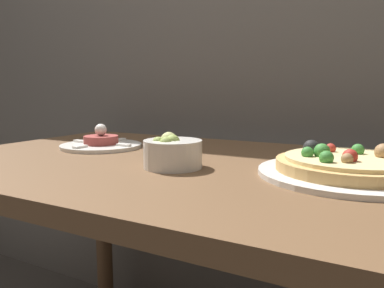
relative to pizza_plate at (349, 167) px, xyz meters
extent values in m
cube|color=brown|center=(-0.29, -0.01, -0.04)|extent=(1.32, 0.75, 0.03)
cylinder|color=brown|center=(-0.88, 0.31, -0.40)|extent=(0.06, 0.06, 0.70)
cylinder|color=silver|center=(0.00, 0.00, -0.01)|extent=(0.33, 0.33, 0.01)
cylinder|color=tan|center=(0.00, 0.00, 0.00)|extent=(0.27, 0.27, 0.02)
cylinder|color=beige|center=(0.00, 0.00, 0.02)|extent=(0.24, 0.24, 0.01)
sphere|color=#997047|center=(0.05, 0.03, 0.03)|extent=(0.03, 0.03, 0.03)
sphere|color=#387F33|center=(-0.03, -0.08, 0.03)|extent=(0.02, 0.02, 0.02)
sphere|color=#B22D23|center=(0.00, -0.04, 0.03)|extent=(0.03, 0.03, 0.03)
sphere|color=#387F33|center=(-0.07, -0.03, 0.03)|extent=(0.02, 0.02, 0.02)
sphere|color=#387F33|center=(0.01, 0.04, 0.03)|extent=(0.02, 0.02, 0.02)
sphere|color=#997047|center=(0.00, -0.06, 0.03)|extent=(0.02, 0.02, 0.02)
sphere|color=#B22D23|center=(-0.04, 0.04, 0.03)|extent=(0.02, 0.02, 0.02)
sphere|color=black|center=(-0.07, 0.01, 0.03)|extent=(0.03, 0.03, 0.03)
sphere|color=#387F33|center=(-0.05, -0.02, 0.03)|extent=(0.03, 0.03, 0.03)
cylinder|color=silver|center=(-0.65, 0.05, -0.01)|extent=(0.22, 0.22, 0.01)
cylinder|color=#933D38|center=(-0.65, 0.05, 0.00)|extent=(0.09, 0.09, 0.02)
sphere|color=silver|center=(-0.65, 0.05, 0.03)|extent=(0.03, 0.03, 0.03)
cube|color=white|center=(-0.57, 0.05, 0.00)|extent=(0.04, 0.02, 0.01)
cube|color=white|center=(-0.65, 0.13, 0.00)|extent=(0.02, 0.04, 0.01)
cube|color=white|center=(-0.72, 0.05, 0.00)|extent=(0.04, 0.02, 0.01)
cube|color=white|center=(-0.65, -0.03, 0.00)|extent=(0.02, 0.04, 0.01)
cylinder|color=silver|center=(-0.33, -0.09, 0.01)|extent=(0.12, 0.12, 0.06)
sphere|color=#8EA34C|center=(-0.33, -0.11, 0.03)|extent=(0.03, 0.03, 0.03)
sphere|color=#B7BC70|center=(-0.35, -0.07, 0.04)|extent=(0.04, 0.04, 0.04)
sphere|color=#8EA34C|center=(-0.33, -0.09, 0.04)|extent=(0.03, 0.03, 0.03)
sphere|color=#8EA34C|center=(-0.35, -0.11, 0.03)|extent=(0.03, 0.03, 0.03)
camera|label=1|loc=(0.07, -0.74, 0.14)|focal=35.00mm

